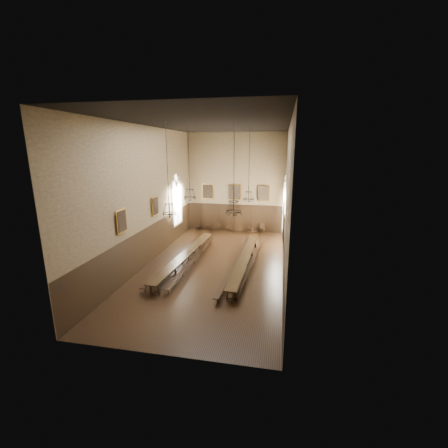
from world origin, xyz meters
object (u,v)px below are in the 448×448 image
(chair_0, at_px, (198,227))
(chandelier_front_right, at_px, (234,205))
(table_left, at_px, (186,259))
(bench_right_inner, at_px, (235,263))
(chair_6, at_px, (262,230))
(bench_left_inner, at_px, (194,260))
(chair_3, at_px, (230,229))
(chandelier_back_left, at_px, (190,193))
(chair_5, at_px, (250,230))
(bench_right_outer, at_px, (251,266))
(chair_1, at_px, (208,228))
(table_right, at_px, (244,263))
(chair_2, at_px, (218,228))
(chandelier_back_right, at_px, (249,193))
(bench_left_outer, at_px, (175,260))
(chandelier_front_left, at_px, (169,207))

(chair_0, bearing_deg, chandelier_front_right, -58.71)
(chandelier_front_right, bearing_deg, table_left, 143.61)
(bench_right_inner, relative_size, chair_6, 10.60)
(bench_left_inner, xyz_separation_m, chair_0, (-2.13, 8.38, -0.01))
(table_left, xyz_separation_m, chair_3, (1.48, 8.60, -0.12))
(chandelier_back_left, distance_m, chandelier_front_right, 6.66)
(chair_3, xyz_separation_m, chair_5, (1.88, 0.00, -0.01))
(table_left, height_order, chair_0, chair_0)
(bench_left_inner, xyz_separation_m, chandelier_front_right, (3.14, -2.92, 4.38))
(bench_right_inner, relative_size, bench_right_outer, 1.13)
(chandelier_back_left, bearing_deg, chair_0, 101.35)
(table_left, relative_size, chair_1, 11.29)
(chair_0, bearing_deg, chair_5, 6.25)
(table_right, height_order, chandelier_back_left, chandelier_back_left)
(table_right, xyz_separation_m, chair_3, (-2.46, 8.56, -0.11))
(table_right, bearing_deg, chair_2, 112.73)
(chandelier_back_right, bearing_deg, chandelier_front_right, -92.25)
(chandelier_back_left, bearing_deg, bench_left_inner, -68.71)
(table_left, distance_m, bench_left_outer, 0.76)
(chair_5, xyz_separation_m, chandelier_front_right, (0.28, -11.29, 4.40))
(table_right, relative_size, bench_left_outer, 1.04)
(table_left, xyz_separation_m, chair_5, (3.37, 8.61, -0.12))
(chair_2, relative_size, chandelier_back_left, 0.18)
(bench_right_inner, relative_size, chandelier_front_right, 2.15)
(bench_left_outer, distance_m, chair_6, 10.12)
(bench_left_outer, relative_size, bench_right_outer, 1.01)
(bench_right_inner, bearing_deg, chair_1, 114.95)
(table_right, height_order, bench_left_outer, table_right)
(table_right, distance_m, chair_1, 9.78)
(bench_left_inner, bearing_deg, chair_0, 104.25)
(chandelier_back_right, bearing_deg, table_left, -146.38)
(chair_5, xyz_separation_m, chair_6, (1.15, 0.01, 0.03))
(bench_left_inner, distance_m, bench_right_inner, 2.83)
(bench_left_inner, distance_m, chair_5, 8.85)
(bench_left_outer, distance_m, chair_5, 9.56)
(chair_1, distance_m, chair_5, 4.03)
(bench_left_inner, bearing_deg, chandelier_front_left, -109.28)
(bench_left_inner, height_order, chandelier_back_right, chandelier_back_right)
(chair_2, bearing_deg, table_right, -60.04)
(chair_1, bearing_deg, chair_6, -1.22)
(chair_6, bearing_deg, chandelier_front_left, -131.13)
(bench_left_outer, bearing_deg, bench_left_inner, 11.69)
(chair_0, relative_size, chair_5, 1.03)
(chandelier_back_left, distance_m, chandelier_front_left, 4.54)
(table_right, xyz_separation_m, bench_left_inner, (-3.44, 0.19, -0.10))
(chair_5, height_order, chandelier_front_left, chandelier_front_left)
(chair_6, bearing_deg, bench_left_outer, -138.14)
(chair_1, height_order, chandelier_front_left, chandelier_front_left)
(bench_right_outer, xyz_separation_m, chair_1, (-5.03, 8.70, 0.00))
(table_left, height_order, chandelier_front_right, chandelier_front_right)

